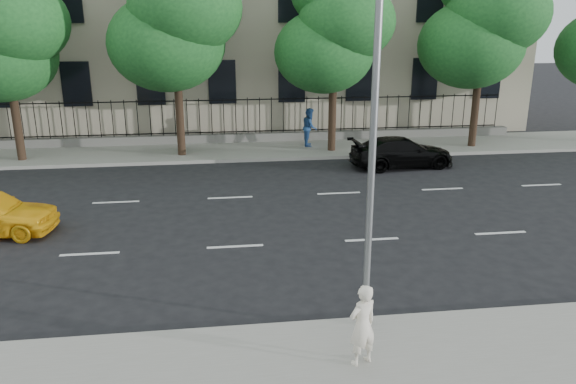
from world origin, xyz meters
The scene contains 12 objects.
ground centered at (0.00, 0.00, 0.00)m, with size 120.00×120.00×0.00m, color black.
far_sidewalk centered at (0.00, 14.00, 0.07)m, with size 60.00×4.00×0.15m, color gray.
lane_markings centered at (0.00, 4.75, 0.01)m, with size 49.60×4.62×0.01m, color silver, non-canonical shape.
iron_fence centered at (0.00, 15.70, 0.65)m, with size 30.00×0.50×2.20m.
street_light centered at (2.50, -1.77, 5.15)m, with size 0.25×3.32×8.05m.
tree_b centered at (-8.96, 13.36, 5.84)m, with size 5.53×5.12×8.97m.
tree_c centered at (-1.96, 13.36, 6.41)m, with size 5.89×5.50×9.80m.
tree_d centered at (5.04, 13.36, 5.84)m, with size 5.34×4.94×8.84m.
tree_e centered at (12.04, 13.36, 6.20)m, with size 5.71×5.31×9.46m.
black_sedan centered at (7.47, 10.34, 0.65)m, with size 1.82×4.48×1.30m, color black.
woman_near centered at (2.09, -3.61, 0.94)m, with size 0.58×0.38×1.58m, color silver.
pedestrian_far centered at (4.13, 14.27, 1.07)m, with size 0.90×0.70×1.84m, color navy.
Camera 1 is at (-0.41, -12.31, 6.32)m, focal length 35.00 mm.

